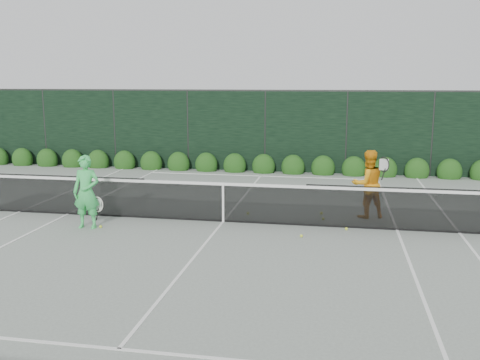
# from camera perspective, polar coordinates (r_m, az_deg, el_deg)

# --- Properties ---
(ground) EXTENTS (80.00, 80.00, 0.00)m
(ground) POSITION_cam_1_polar(r_m,az_deg,el_deg) (13.13, -1.80, -4.48)
(ground) COLOR gray
(ground) RESTS_ON ground
(tennis_net) EXTENTS (12.90, 0.10, 1.07)m
(tennis_net) POSITION_cam_1_polar(r_m,az_deg,el_deg) (13.01, -1.92, -2.21)
(tennis_net) COLOR #10321F
(tennis_net) RESTS_ON ground
(player_woman) EXTENTS (0.68, 0.45, 1.72)m
(player_woman) POSITION_cam_1_polar(r_m,az_deg,el_deg) (12.92, -16.06, -1.24)
(player_woman) COLOR #3DD362
(player_woman) RESTS_ON ground
(player_man) EXTENTS (1.02, 0.92, 1.71)m
(player_man) POSITION_cam_1_polar(r_m,az_deg,el_deg) (13.74, 13.48, -0.41)
(player_man) COLOR orange
(player_man) RESTS_ON ground
(court_lines) EXTENTS (11.03, 23.83, 0.01)m
(court_lines) POSITION_cam_1_polar(r_m,az_deg,el_deg) (13.13, -1.80, -4.45)
(court_lines) COLOR white
(court_lines) RESTS_ON ground
(windscreen_fence) EXTENTS (32.00, 21.07, 3.06)m
(windscreen_fence) POSITION_cam_1_polar(r_m,az_deg,el_deg) (10.22, -5.05, -0.17)
(windscreen_fence) COLOR black
(windscreen_fence) RESTS_ON ground
(hedge_row) EXTENTS (31.66, 0.65, 0.94)m
(hedge_row) POSITION_cam_1_polar(r_m,az_deg,el_deg) (19.98, 2.53, 1.46)
(hedge_row) COLOR #173A10
(hedge_row) RESTS_ON ground
(tennis_balls) EXTENTS (5.74, 2.30, 0.07)m
(tennis_balls) POSITION_cam_1_polar(r_m,az_deg,el_deg) (12.98, 3.63, -4.52)
(tennis_balls) COLOR #D3E532
(tennis_balls) RESTS_ON ground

